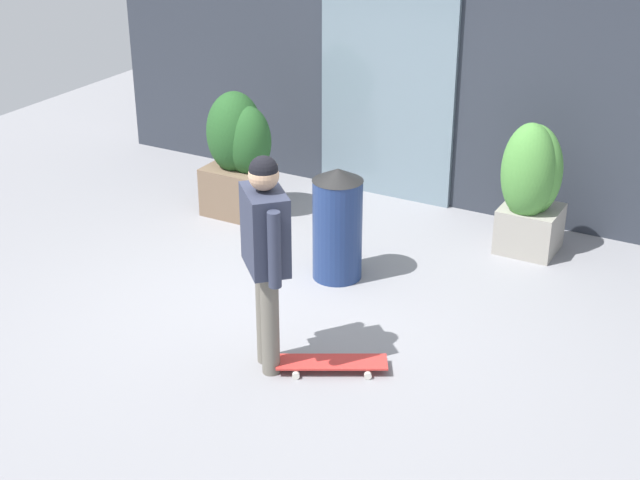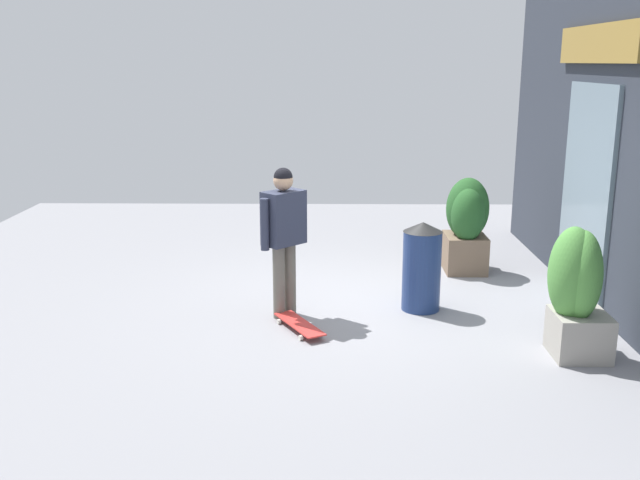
% 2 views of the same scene
% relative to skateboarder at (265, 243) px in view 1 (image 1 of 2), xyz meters
% --- Properties ---
extents(ground_plane, '(12.00, 12.00, 0.00)m').
position_rel_skateboarder_xyz_m(ground_plane, '(-0.32, 0.78, -1.00)').
color(ground_plane, gray).
extents(building_facade, '(7.35, 0.31, 3.68)m').
position_rel_skateboarder_xyz_m(building_facade, '(-0.33, 3.56, 0.83)').
color(building_facade, '#2D333D').
rests_on(building_facade, ground_plane).
extents(skateboarder, '(0.49, 0.49, 1.63)m').
position_rel_skateboarder_xyz_m(skateboarder, '(0.00, 0.00, 0.00)').
color(skateboarder, '#666056').
rests_on(skateboarder, ground_plane).
extents(skateboard, '(0.81, 0.57, 0.08)m').
position_rel_skateboarder_xyz_m(skateboard, '(0.43, 0.18, -0.93)').
color(skateboard, red).
rests_on(skateboard, ground_plane).
extents(planter_box_left, '(0.68, 0.56, 1.25)m').
position_rel_skateboarder_xyz_m(planter_box_left, '(-1.75, 2.29, -0.31)').
color(planter_box_left, brown).
rests_on(planter_box_left, ground_plane).
extents(planter_box_right, '(0.54, 0.57, 1.25)m').
position_rel_skateboarder_xyz_m(planter_box_right, '(1.04, 2.79, -0.34)').
color(planter_box_right, gray).
rests_on(planter_box_right, ground_plane).
extents(trash_bin, '(0.44, 0.44, 1.00)m').
position_rel_skateboarder_xyz_m(trash_bin, '(-0.24, 1.51, -0.49)').
color(trash_bin, navy).
rests_on(trash_bin, ground_plane).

